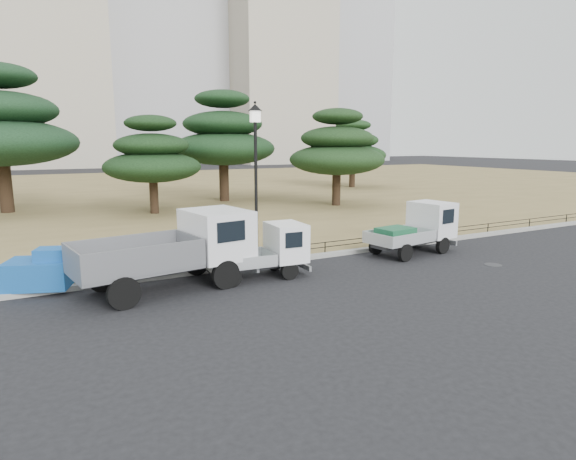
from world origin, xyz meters
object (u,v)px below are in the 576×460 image
truck_kei_rear (416,228)px  street_lamp (256,156)px  truck_large (176,247)px  tarp_pile (40,272)px  truck_kei_front (264,251)px

truck_kei_rear → street_lamp: 6.95m
truck_large → tarp_pile: 3.90m
truck_kei_front → truck_kei_rear: size_ratio=0.85×
truck_large → truck_kei_front: size_ratio=1.63×
street_lamp → tarp_pile: street_lamp is taller
truck_kei_front → truck_large: bearing=180.0°
truck_large → truck_kei_front: bearing=-12.0°
street_lamp → truck_kei_front: bearing=-107.3°
truck_large → truck_kei_rear: (9.49, 0.17, -0.27)m
tarp_pile → truck_large: bearing=-22.4°
truck_kei_rear → tarp_pile: (-13.05, 1.30, -0.36)m
truck_large → truck_kei_front: 2.79m
truck_kei_rear → truck_large: bearing=173.4°
truck_kei_front → truck_kei_rear: truck_kei_rear is taller
truck_large → truck_kei_rear: 9.50m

